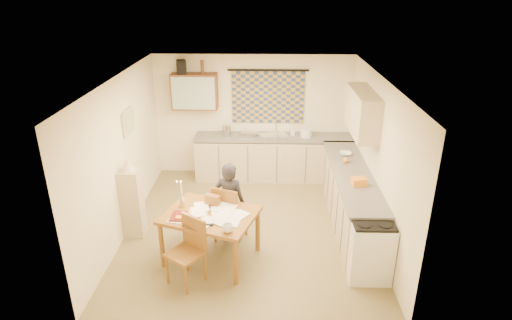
{
  "coord_description": "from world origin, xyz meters",
  "views": [
    {
      "loc": [
        0.28,
        -6.18,
        3.83
      ],
      "look_at": [
        0.11,
        0.2,
        1.13
      ],
      "focal_mm": 30.0,
      "sensor_mm": 36.0,
      "label": 1
    }
  ],
  "objects_px": {
    "stove": "(369,248)",
    "dining_table": "(211,236)",
    "chair_far": "(230,223)",
    "shelf_stand": "(132,203)",
    "counter_right": "(350,197)",
    "person": "(230,202)",
    "counter_back": "(276,158)"
  },
  "relations": [
    {
      "from": "person",
      "to": "shelf_stand",
      "type": "relative_size",
      "value": 1.17
    },
    {
      "from": "person",
      "to": "dining_table",
      "type": "bearing_deg",
      "value": 78.04
    },
    {
      "from": "person",
      "to": "counter_back",
      "type": "bearing_deg",
      "value": -94.44
    },
    {
      "from": "dining_table",
      "to": "person",
      "type": "relative_size",
      "value": 1.14
    },
    {
      "from": "counter_back",
      "to": "stove",
      "type": "height_order",
      "value": "counter_back"
    },
    {
      "from": "chair_far",
      "to": "shelf_stand",
      "type": "height_order",
      "value": "shelf_stand"
    },
    {
      "from": "counter_right",
      "to": "dining_table",
      "type": "distance_m",
      "value": 2.49
    },
    {
      "from": "stove",
      "to": "dining_table",
      "type": "bearing_deg",
      "value": 171.3
    },
    {
      "from": "counter_back",
      "to": "counter_right",
      "type": "xyz_separation_m",
      "value": [
        1.21,
        -1.7,
        -0.0
      ]
    },
    {
      "from": "dining_table",
      "to": "shelf_stand",
      "type": "bearing_deg",
      "value": 173.95
    },
    {
      "from": "counter_right",
      "to": "chair_far",
      "type": "height_order",
      "value": "chair_far"
    },
    {
      "from": "chair_far",
      "to": "shelf_stand",
      "type": "relative_size",
      "value": 0.85
    },
    {
      "from": "counter_right",
      "to": "chair_far",
      "type": "bearing_deg",
      "value": -162.65
    },
    {
      "from": "counter_back",
      "to": "person",
      "type": "bearing_deg",
      "value": -108.21
    },
    {
      "from": "dining_table",
      "to": "counter_right",
      "type": "bearing_deg",
      "value": 45.98
    },
    {
      "from": "counter_back",
      "to": "chair_far",
      "type": "height_order",
      "value": "chair_far"
    },
    {
      "from": "stove",
      "to": "chair_far",
      "type": "height_order",
      "value": "chair_far"
    },
    {
      "from": "counter_right",
      "to": "chair_far",
      "type": "distance_m",
      "value": 2.08
    },
    {
      "from": "counter_right",
      "to": "dining_table",
      "type": "xyz_separation_m",
      "value": [
        -2.22,
        -1.13,
        -0.07
      ]
    },
    {
      "from": "dining_table",
      "to": "chair_far",
      "type": "relative_size",
      "value": 1.57
    },
    {
      "from": "counter_back",
      "to": "dining_table",
      "type": "xyz_separation_m",
      "value": [
        -1.01,
        -2.83,
        -0.07
      ]
    },
    {
      "from": "counter_back",
      "to": "dining_table",
      "type": "distance_m",
      "value": 3.01
    },
    {
      "from": "counter_right",
      "to": "dining_table",
      "type": "relative_size",
      "value": 1.95
    },
    {
      "from": "counter_back",
      "to": "shelf_stand",
      "type": "xyz_separation_m",
      "value": [
        -2.33,
        -2.21,
        0.11
      ]
    },
    {
      "from": "stove",
      "to": "person",
      "type": "xyz_separation_m",
      "value": [
        -1.98,
        0.84,
        0.22
      ]
    },
    {
      "from": "counter_right",
      "to": "stove",
      "type": "distance_m",
      "value": 1.47
    },
    {
      "from": "counter_right",
      "to": "person",
      "type": "distance_m",
      "value": 2.09
    },
    {
      "from": "stove",
      "to": "dining_table",
      "type": "height_order",
      "value": "stove"
    },
    {
      "from": "stove",
      "to": "chair_far",
      "type": "xyz_separation_m",
      "value": [
        -1.98,
        0.85,
        -0.14
      ]
    },
    {
      "from": "dining_table",
      "to": "shelf_stand",
      "type": "xyz_separation_m",
      "value": [
        -1.32,
        0.62,
        0.19
      ]
    },
    {
      "from": "stove",
      "to": "dining_table",
      "type": "relative_size",
      "value": 0.59
    },
    {
      "from": "stove",
      "to": "shelf_stand",
      "type": "bearing_deg",
      "value": 164.84
    }
  ]
}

